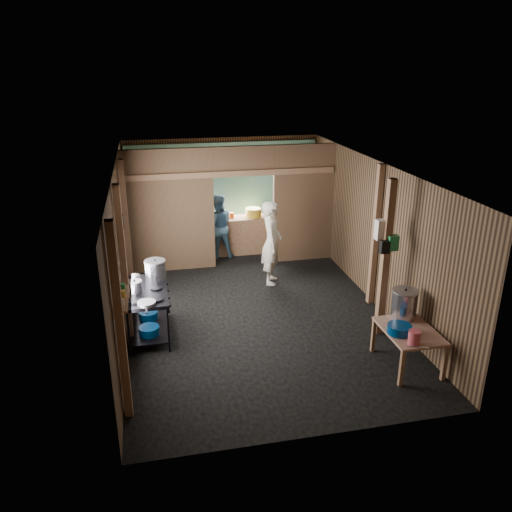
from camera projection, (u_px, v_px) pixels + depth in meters
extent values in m
cube|color=black|center=(254.00, 308.00, 9.38)|extent=(4.50, 7.00, 0.00)
cube|color=#47413B|center=(253.00, 167.00, 8.45)|extent=(4.50, 7.00, 0.00)
cube|color=brown|center=(223.00, 193.00, 12.11)|extent=(4.50, 0.00, 2.60)
cube|color=brown|center=(318.00, 343.00, 5.72)|extent=(4.50, 0.00, 2.60)
cube|color=brown|center=(121.00, 251.00, 8.48)|extent=(0.00, 7.00, 2.60)
cube|color=brown|center=(374.00, 233.00, 9.36)|extent=(0.00, 7.00, 2.60)
cube|color=brown|center=(170.00, 211.00, 10.67)|extent=(1.85, 0.10, 2.60)
cube|color=brown|center=(303.00, 204.00, 11.24)|extent=(1.35, 0.10, 2.60)
cube|color=brown|center=(243.00, 161.00, 10.62)|extent=(1.30, 0.10, 0.60)
cube|color=#62B5A9|center=(224.00, 196.00, 12.08)|extent=(4.40, 0.06, 2.50)
cube|color=#9C7353|center=(240.00, 235.00, 11.98)|extent=(1.20, 0.50, 0.85)
cylinder|color=silver|center=(234.00, 169.00, 11.86)|extent=(0.20, 0.03, 0.20)
cube|color=#9C7353|center=(120.00, 324.00, 6.12)|extent=(0.10, 0.12, 2.60)
cube|color=#9C7353|center=(124.00, 268.00, 7.76)|extent=(0.10, 0.12, 2.60)
cube|color=#9C7353|center=(126.00, 229.00, 9.59)|extent=(0.10, 0.12, 2.60)
cube|color=#9C7353|center=(375.00, 236.00, 9.16)|extent=(0.10, 0.12, 2.60)
cube|color=#9C7353|center=(385.00, 260.00, 8.09)|extent=(0.12, 0.12, 2.60)
cube|color=#9C7353|center=(232.00, 174.00, 10.61)|extent=(4.40, 0.12, 0.12)
cylinder|color=gray|center=(122.00, 223.00, 8.72)|extent=(0.03, 0.34, 0.34)
cylinder|color=black|center=(123.00, 222.00, 9.12)|extent=(0.03, 0.30, 0.30)
cube|color=#9C7353|center=(123.00, 299.00, 6.54)|extent=(0.14, 0.80, 0.03)
cylinder|color=silver|center=(122.00, 303.00, 6.29)|extent=(0.07, 0.07, 0.10)
cylinder|color=gold|center=(122.00, 294.00, 6.52)|extent=(0.08, 0.08, 0.10)
cylinder|color=#20874B|center=(123.00, 287.00, 6.72)|extent=(0.06, 0.06, 0.10)
cube|color=silver|center=(383.00, 229.00, 7.99)|extent=(0.22, 0.15, 0.32)
cube|color=#20874B|center=(393.00, 243.00, 7.95)|extent=(0.16, 0.12, 0.24)
cube|color=black|center=(385.00, 247.00, 7.92)|extent=(0.14, 0.10, 0.20)
cylinder|color=#B3B2C0|center=(135.00, 278.00, 8.55)|extent=(0.19, 0.19, 0.10)
cylinder|color=navy|center=(149.00, 330.00, 8.16)|extent=(0.32, 0.32, 0.13)
cylinder|color=navy|center=(149.00, 315.00, 8.66)|extent=(0.32, 0.32, 0.13)
cylinder|color=navy|center=(399.00, 329.00, 7.32)|extent=(0.41, 0.41, 0.13)
cylinder|color=#C34B5C|center=(414.00, 337.00, 7.04)|extent=(0.17, 0.17, 0.20)
cube|color=#B3B2C0|center=(418.00, 347.00, 6.98)|extent=(0.29, 0.15, 0.01)
cylinder|color=gold|center=(253.00, 212.00, 11.86)|extent=(0.36, 0.36, 0.20)
cylinder|color=#D63A04|center=(232.00, 215.00, 11.77)|extent=(0.11, 0.11, 0.13)
imported|color=silver|center=(272.00, 243.00, 10.20)|extent=(0.56, 0.71, 1.70)
imported|color=teal|center=(218.00, 227.00, 11.57)|extent=(0.72, 0.57, 1.47)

